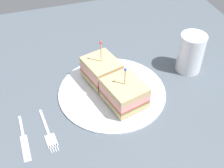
{
  "coord_description": "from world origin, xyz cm",
  "views": [
    {
      "loc": [
        16.77,
        51.47,
        52.44
      ],
      "look_at": [
        0.0,
        0.0,
        2.89
      ],
      "focal_mm": 47.39,
      "sensor_mm": 36.0,
      "label": 1
    }
  ],
  "objects_px": {
    "drink_glass": "(190,55)",
    "fork": "(49,134)",
    "sandwich_half_front": "(102,70)",
    "sandwich_half_back": "(124,93)",
    "knife": "(24,140)",
    "plate": "(112,91)"
  },
  "relations": [
    {
      "from": "plate",
      "to": "sandwich_half_front",
      "type": "height_order",
      "value": "sandwich_half_front"
    },
    {
      "from": "sandwich_half_front",
      "to": "sandwich_half_back",
      "type": "xyz_separation_m",
      "value": [
        -0.03,
        0.1,
        -0.0
      ]
    },
    {
      "from": "sandwich_half_front",
      "to": "plate",
      "type": "bearing_deg",
      "value": 103.75
    },
    {
      "from": "drink_glass",
      "to": "fork",
      "type": "distance_m",
      "value": 0.42
    },
    {
      "from": "plate",
      "to": "sandwich_half_front",
      "type": "distance_m",
      "value": 0.06
    },
    {
      "from": "sandwich_half_front",
      "to": "drink_glass",
      "type": "xyz_separation_m",
      "value": [
        -0.24,
        0.02,
        0.01
      ]
    },
    {
      "from": "sandwich_half_back",
      "to": "knife",
      "type": "xyz_separation_m",
      "value": [
        0.24,
        0.04,
        -0.04
      ]
    },
    {
      "from": "drink_glass",
      "to": "knife",
      "type": "distance_m",
      "value": 0.47
    },
    {
      "from": "sandwich_half_front",
      "to": "sandwich_half_back",
      "type": "height_order",
      "value": "sandwich_half_front"
    },
    {
      "from": "fork",
      "to": "knife",
      "type": "distance_m",
      "value": 0.05
    },
    {
      "from": "drink_glass",
      "to": "fork",
      "type": "height_order",
      "value": "drink_glass"
    },
    {
      "from": "knife",
      "to": "plate",
      "type": "bearing_deg",
      "value": -159.93
    },
    {
      "from": "drink_glass",
      "to": "plate",
      "type": "bearing_deg",
      "value": 6.23
    },
    {
      "from": "sandwich_half_front",
      "to": "drink_glass",
      "type": "relative_size",
      "value": 1.08
    },
    {
      "from": "drink_glass",
      "to": "knife",
      "type": "height_order",
      "value": "drink_glass"
    },
    {
      "from": "plate",
      "to": "knife",
      "type": "distance_m",
      "value": 0.24
    },
    {
      "from": "sandwich_half_back",
      "to": "knife",
      "type": "distance_m",
      "value": 0.25
    },
    {
      "from": "drink_glass",
      "to": "fork",
      "type": "bearing_deg",
      "value": 15.36
    },
    {
      "from": "sandwich_half_front",
      "to": "knife",
      "type": "xyz_separation_m",
      "value": [
        0.22,
        0.13,
        -0.04
      ]
    },
    {
      "from": "fork",
      "to": "knife",
      "type": "relative_size",
      "value": 1.0
    },
    {
      "from": "fork",
      "to": "sandwich_half_front",
      "type": "bearing_deg",
      "value": -140.2
    },
    {
      "from": "sandwich_half_front",
      "to": "drink_glass",
      "type": "bearing_deg",
      "value": 174.24
    }
  ]
}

